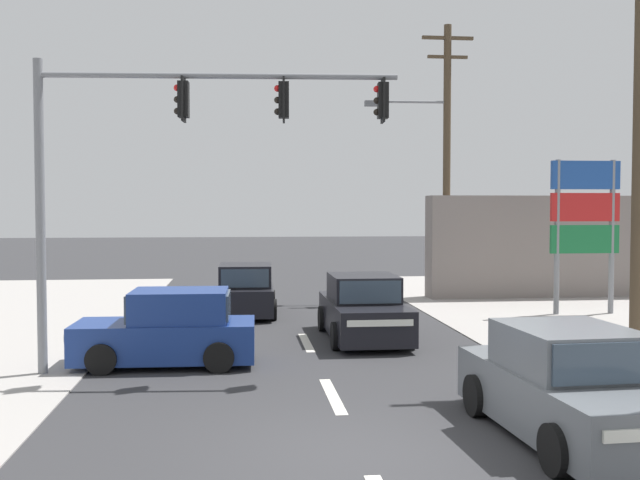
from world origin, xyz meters
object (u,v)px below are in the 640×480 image
shopping_plaza_sign (585,214)px  hatchback_kerbside_parked (169,331)px  hatchback_receding_far (246,292)px  utility_pole_midground_right (640,139)px  sedan_oncoming_mid (363,310)px  utility_pole_background_right (443,152)px  traffic_signal_mast (166,147)px  sedan_crossing_left (569,389)px

shopping_plaza_sign → hatchback_kerbside_parked: (-11.62, -5.92, -2.28)m
hatchback_kerbside_parked → hatchback_receding_far: (1.60, 6.85, 0.00)m
shopping_plaza_sign → hatchback_receding_far: 10.32m
utility_pole_midground_right → shopping_plaza_sign: bearing=71.0°
sedan_oncoming_mid → hatchback_kerbside_parked: sedan_oncoming_mid is taller
hatchback_kerbside_parked → hatchback_receding_far: bearing=76.9°
hatchback_kerbside_parked → hatchback_receding_far: same height
hatchback_kerbside_parked → hatchback_receding_far: 7.03m
sedan_oncoming_mid → hatchback_receding_far: (-2.81, 4.32, -0.00)m
utility_pole_background_right → hatchback_receding_far: bearing=-154.2°
utility_pole_midground_right → traffic_signal_mast: (-8.93, 1.03, -0.14)m
utility_pole_background_right → sedan_oncoming_mid: size_ratio=2.23×
traffic_signal_mast → hatchback_kerbside_parked: size_ratio=1.87×
utility_pole_background_right → sedan_crossing_left: bearing=-99.2°
utility_pole_background_right → sedan_crossing_left: utility_pole_background_right is taller
utility_pole_midground_right → utility_pole_background_right: (-0.51, 11.96, 0.61)m
utility_pole_midground_right → traffic_signal_mast: bearing=173.4°
hatchback_receding_far → traffic_signal_mast: bearing=-101.6°
utility_pole_background_right → sedan_crossing_left: 16.47m
sedan_oncoming_mid → sedan_crossing_left: 8.18m
shopping_plaza_sign → sedan_oncoming_mid: size_ratio=1.08×
sedan_crossing_left → hatchback_receding_far: bearing=109.3°
utility_pole_background_right → hatchback_kerbside_parked: bearing=-129.8°
hatchback_receding_far → utility_pole_background_right: bearing=25.8°
hatchback_receding_far → utility_pole_midground_right: bearing=-49.5°
hatchback_kerbside_parked → utility_pole_midground_right: bearing=-11.3°
utility_pole_midground_right → hatchback_kerbside_parked: (-8.97, 1.80, -3.79)m
sedan_oncoming_mid → hatchback_receding_far: 5.15m
utility_pole_midground_right → hatchback_receding_far: (-7.37, 8.64, -3.79)m
sedan_crossing_left → hatchback_kerbside_parked: sedan_crossing_left is taller
hatchback_kerbside_parked → sedan_oncoming_mid: bearing=29.8°
sedan_crossing_left → utility_pole_background_right: bearing=80.8°
utility_pole_midground_right → sedan_crossing_left: utility_pole_midground_right is taller
utility_pole_midground_right → utility_pole_background_right: utility_pole_background_right is taller
utility_pole_midground_right → utility_pole_background_right: 11.99m
hatchback_kerbside_parked → shopping_plaza_sign: bearing=27.0°
utility_pole_midground_right → hatchback_kerbside_parked: 9.91m
utility_pole_background_right → sedan_crossing_left: (-2.53, -15.67, -4.40)m
utility_pole_background_right → hatchback_kerbside_parked: 13.94m
sedan_oncoming_mid → hatchback_kerbside_parked: (-4.41, -2.52, -0.00)m
traffic_signal_mast → hatchback_kerbside_parked: traffic_signal_mast is taller
sedan_oncoming_mid → sedan_crossing_left: same height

